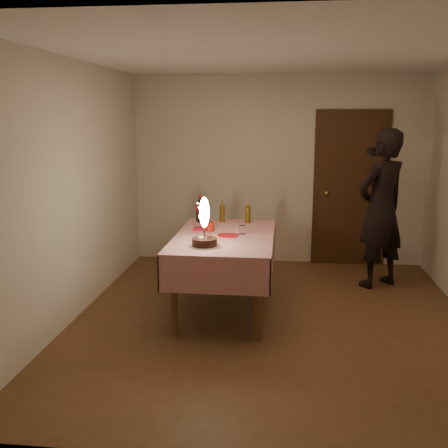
{
  "coord_description": "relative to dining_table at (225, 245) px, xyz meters",
  "views": [
    {
      "loc": [
        0.1,
        -5.04,
        2.05
      ],
      "look_at": [
        -0.51,
        0.2,
        0.95
      ],
      "focal_mm": 42.0,
      "sensor_mm": 36.0,
      "label": 1
    }
  ],
  "objects": [
    {
      "name": "photographer",
      "position": [
        1.76,
        1.04,
        0.24
      ],
      "size": [
        0.83,
        0.78,
        1.9
      ],
      "color": "black",
      "rests_on": "ground"
    },
    {
      "name": "room_shell",
      "position": [
        0.54,
        -0.17,
        0.94
      ],
      "size": [
        4.04,
        4.54,
        2.62
      ],
      "color": "beige",
      "rests_on": "ground"
    },
    {
      "name": "birthday_cake",
      "position": [
        -0.13,
        -0.49,
        0.25
      ],
      "size": [
        0.3,
        0.3,
        0.47
      ],
      "color": "white",
      "rests_on": "dining_table"
    },
    {
      "name": "dining_table",
      "position": [
        0.0,
        0.0,
        0.0
      ],
      "size": [
        1.02,
        1.72,
        0.82
      ],
      "color": "brown",
      "rests_on": "ground"
    },
    {
      "name": "ground",
      "position": [
        0.51,
        -0.25,
        -0.71
      ],
      "size": [
        4.0,
        4.5,
        0.01
      ],
      "primitive_type": "cube",
      "color": "brown",
      "rests_on": "ground"
    },
    {
      "name": "red_plate",
      "position": [
        0.04,
        -0.03,
        0.11
      ],
      "size": [
        0.22,
        0.22,
        0.01
      ],
      "primitive_type": "cylinder",
      "color": "red",
      "rests_on": "dining_table"
    },
    {
      "name": "clear_cup",
      "position": [
        0.18,
        0.07,
        0.15
      ],
      "size": [
        0.07,
        0.07,
        0.09
      ],
      "primitive_type": "cylinder",
      "color": "white",
      "rests_on": "dining_table"
    },
    {
      "name": "napkin_stack",
      "position": [
        -0.29,
        0.22,
        0.12
      ],
      "size": [
        0.15,
        0.15,
        0.02
      ],
      "primitive_type": "cube",
      "color": "#AA132A",
      "rests_on": "dining_table"
    },
    {
      "name": "red_cup",
      "position": [
        -0.17,
        0.15,
        0.16
      ],
      "size": [
        0.08,
        0.08,
        0.1
      ],
      "primitive_type": "cylinder",
      "color": "#B01E0C",
      "rests_on": "dining_table"
    },
    {
      "name": "cola_bottle",
      "position": [
        -0.36,
        0.65,
        0.26
      ],
      "size": [
        0.1,
        0.1,
        0.32
      ],
      "color": "black",
      "rests_on": "dining_table"
    },
    {
      "name": "amber_bottle_left",
      "position": [
        -0.11,
        0.7,
        0.23
      ],
      "size": [
        0.06,
        0.06,
        0.25
      ],
      "color": "#533B0E",
      "rests_on": "dining_table"
    },
    {
      "name": "amber_bottle_right",
      "position": [
        0.19,
        0.66,
        0.23
      ],
      "size": [
        0.06,
        0.06,
        0.25
      ],
      "color": "#533B0E",
      "rests_on": "dining_table"
    }
  ]
}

